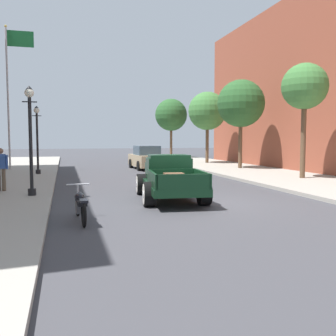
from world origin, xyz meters
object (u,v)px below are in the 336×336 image
at_px(street_lamp_near, 30,132).
at_px(street_tree_farthest, 171,115).
at_px(street_tree_nearest, 305,87).
at_px(street_lamp_far, 37,135).
at_px(hotrod_truck_dark_green, 169,178).
at_px(pedestrian_sidewalk_left, 1,167).
at_px(street_tree_second, 241,104).
at_px(car_background_tan, 146,158).
at_px(street_tree_third, 207,111).
at_px(flagpole, 11,82).
at_px(motorcycle_parked, 80,205).

relative_size(street_lamp_near, street_tree_farthest, 0.62).
bearing_deg(street_tree_nearest, street_lamp_far, 155.88).
distance_m(hotrod_truck_dark_green, pedestrian_sidewalk_left, 6.51).
height_order(street_tree_nearest, street_tree_second, street_tree_second).
bearing_deg(street_lamp_near, car_background_tan, 60.91).
xyz_separation_m(car_background_tan, street_tree_third, (5.85, 3.31, 3.63)).
bearing_deg(street_tree_third, street_tree_second, -88.79).
bearing_deg(street_tree_second, hotrod_truck_dark_green, -127.06).
relative_size(flagpole, street_tree_nearest, 1.58).
xyz_separation_m(motorcycle_parked, car_background_tan, (5.23, 16.23, 0.33)).
distance_m(car_background_tan, street_tree_second, 7.51).
height_order(hotrod_truck_dark_green, motorcycle_parked, hotrod_truck_dark_green).
height_order(street_tree_third, street_tree_farthest, street_tree_farthest).
distance_m(car_background_tan, street_tree_nearest, 11.92).
distance_m(car_background_tan, street_tree_third, 7.64).
height_order(flagpole, street_tree_second, flagpole).
height_order(pedestrian_sidewalk_left, street_tree_nearest, street_tree_nearest).
bearing_deg(pedestrian_sidewalk_left, street_tree_nearest, 4.85).
bearing_deg(street_tree_second, street_tree_third, 91.21).
xyz_separation_m(pedestrian_sidewalk_left, street_tree_third, (13.81, 13.91, 3.31)).
relative_size(hotrod_truck_dark_green, street_lamp_far, 1.31).
bearing_deg(flagpole, motorcycle_parked, -77.77).
relative_size(flagpole, street_tree_third, 1.57).
relative_size(street_lamp_near, flagpole, 0.42).
bearing_deg(pedestrian_sidewalk_left, street_tree_third, 45.20).
distance_m(motorcycle_parked, street_lamp_far, 13.01).
relative_size(street_tree_nearest, street_tree_farthest, 0.94).
relative_size(street_tree_second, street_tree_third, 1.02).
bearing_deg(street_lamp_near, motorcycle_parked, -69.89).
height_order(hotrod_truck_dark_green, street_tree_nearest, street_tree_nearest).
xyz_separation_m(flagpole, street_tree_nearest, (14.92, -9.52, -1.04)).
distance_m(pedestrian_sidewalk_left, street_tree_farthest, 27.10).
xyz_separation_m(hotrod_truck_dark_green, flagpole, (-6.81, 13.22, 5.02)).
bearing_deg(car_background_tan, motorcycle_parked, -107.86).
xyz_separation_m(car_background_tan, street_tree_second, (5.98, -2.60, 3.73)).
relative_size(motorcycle_parked, street_tree_nearest, 0.37).
height_order(street_lamp_near, street_tree_second, street_tree_second).
bearing_deg(motorcycle_parked, street_tree_second, 50.59).
distance_m(street_lamp_far, street_tree_second, 13.24).
xyz_separation_m(motorcycle_parked, flagpole, (-3.54, 16.35, 5.33)).
bearing_deg(pedestrian_sidewalk_left, street_tree_farthest, 60.18).
bearing_deg(street_tree_second, street_lamp_near, -143.18).
xyz_separation_m(street_lamp_near, street_tree_farthest, (12.14, 24.81, 2.25)).
height_order(motorcycle_parked, pedestrian_sidewalk_left, pedestrian_sidewalk_left).
distance_m(car_background_tan, street_lamp_near, 13.96).
bearing_deg(street_tree_farthest, flagpole, -138.39).
distance_m(car_background_tan, street_tree_farthest, 14.33).
bearing_deg(street_tree_farthest, car_background_tan, -113.04).
xyz_separation_m(street_tree_second, street_tree_third, (-0.12, 5.90, -0.10)).
xyz_separation_m(motorcycle_parked, street_tree_nearest, (11.38, 6.83, 4.29)).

